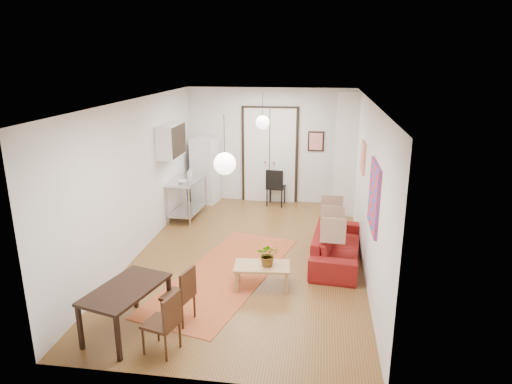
# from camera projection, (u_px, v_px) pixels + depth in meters

# --- Properties ---
(floor) EXTENTS (7.00, 7.00, 0.00)m
(floor) POSITION_uv_depth(u_px,v_px,m) (249.00, 256.00, 8.65)
(floor) COLOR brown
(floor) RESTS_ON ground
(ceiling) EXTENTS (4.20, 7.00, 0.02)m
(ceiling) POSITION_uv_depth(u_px,v_px,m) (248.00, 101.00, 7.82)
(ceiling) COLOR white
(ceiling) RESTS_ON wall_back
(wall_back) EXTENTS (4.20, 0.02, 2.90)m
(wall_back) POSITION_uv_depth(u_px,v_px,m) (270.00, 146.00, 11.55)
(wall_back) COLOR silver
(wall_back) RESTS_ON floor
(wall_front) EXTENTS (4.20, 0.02, 2.90)m
(wall_front) POSITION_uv_depth(u_px,v_px,m) (198.00, 267.00, 4.91)
(wall_front) COLOR silver
(wall_front) RESTS_ON floor
(wall_left) EXTENTS (0.02, 7.00, 2.90)m
(wall_left) POSITION_uv_depth(u_px,v_px,m) (138.00, 178.00, 8.52)
(wall_left) COLOR silver
(wall_left) RESTS_ON floor
(wall_right) EXTENTS (0.02, 7.00, 2.90)m
(wall_right) POSITION_uv_depth(u_px,v_px,m) (367.00, 187.00, 7.95)
(wall_right) COLOR silver
(wall_right) RESTS_ON floor
(double_doors) EXTENTS (1.44, 0.06, 2.50)m
(double_doors) POSITION_uv_depth(u_px,v_px,m) (270.00, 156.00, 11.58)
(double_doors) COLOR white
(double_doors) RESTS_ON wall_back
(stub_partition) EXTENTS (0.50, 0.10, 2.90)m
(stub_partition) POSITION_uv_depth(u_px,v_px,m) (346.00, 156.00, 10.40)
(stub_partition) COLOR silver
(stub_partition) RESTS_ON floor
(wall_cabinet) EXTENTS (0.35, 1.00, 0.70)m
(wall_cabinet) POSITION_uv_depth(u_px,v_px,m) (171.00, 140.00, 9.79)
(wall_cabinet) COLOR white
(wall_cabinet) RESTS_ON wall_left
(painting_popart) EXTENTS (0.05, 1.00, 1.00)m
(painting_popart) POSITION_uv_depth(u_px,v_px,m) (374.00, 197.00, 6.71)
(painting_popart) COLOR red
(painting_popart) RESTS_ON wall_right
(painting_abstract) EXTENTS (0.05, 0.50, 0.60)m
(painting_abstract) POSITION_uv_depth(u_px,v_px,m) (363.00, 157.00, 8.61)
(painting_abstract) COLOR beige
(painting_abstract) RESTS_ON wall_right
(poster_back) EXTENTS (0.40, 0.03, 0.50)m
(poster_back) POSITION_uv_depth(u_px,v_px,m) (316.00, 141.00, 11.33)
(poster_back) COLOR red
(poster_back) RESTS_ON wall_back
(print_left) EXTENTS (0.03, 0.44, 0.54)m
(print_left) POSITION_uv_depth(u_px,v_px,m) (172.00, 134.00, 10.27)
(print_left) COLOR #975E3F
(print_left) RESTS_ON wall_left
(pendant_back) EXTENTS (0.30, 0.30, 0.80)m
(pendant_back) POSITION_uv_depth(u_px,v_px,m) (263.00, 122.00, 9.90)
(pendant_back) COLOR white
(pendant_back) RESTS_ON ceiling
(pendant_front) EXTENTS (0.30, 0.30, 0.80)m
(pendant_front) POSITION_uv_depth(u_px,v_px,m) (225.00, 164.00, 6.11)
(pendant_front) COLOR white
(pendant_front) RESTS_ON ceiling
(kilim_rug) EXTENTS (2.28, 3.93, 0.01)m
(kilim_rug) POSITION_uv_depth(u_px,v_px,m) (226.00, 274.00, 7.93)
(kilim_rug) COLOR #B3522C
(kilim_rug) RESTS_ON floor
(sofa) EXTENTS (2.14, 1.00, 0.60)m
(sofa) POSITION_uv_depth(u_px,v_px,m) (337.00, 245.00, 8.36)
(sofa) COLOR maroon
(sofa) RESTS_ON floor
(coffee_table) EXTENTS (0.93, 0.57, 0.40)m
(coffee_table) POSITION_uv_depth(u_px,v_px,m) (262.00, 268.00, 7.37)
(coffee_table) COLOR #AA8350
(coffee_table) RESTS_ON floor
(potted_plant) EXTENTS (0.33, 0.37, 0.39)m
(potted_plant) POSITION_uv_depth(u_px,v_px,m) (268.00, 255.00, 7.29)
(potted_plant) COLOR #35662E
(potted_plant) RESTS_ON coffee_table
(kitchen_counter) EXTENTS (0.69, 1.24, 0.92)m
(kitchen_counter) POSITION_uv_depth(u_px,v_px,m) (187.00, 193.00, 10.55)
(kitchen_counter) COLOR silver
(kitchen_counter) RESTS_ON floor
(bowl) EXTENTS (0.23, 0.23, 0.05)m
(bowl) POSITION_uv_depth(u_px,v_px,m) (183.00, 182.00, 10.17)
(bowl) COLOR silver
(bowl) RESTS_ON kitchen_counter
(soap_bottle) EXTENTS (0.09, 0.09, 0.19)m
(soap_bottle) POSITION_uv_depth(u_px,v_px,m) (189.00, 173.00, 10.67)
(soap_bottle) COLOR teal
(soap_bottle) RESTS_ON kitchen_counter
(fridge) EXTENTS (0.66, 0.66, 1.67)m
(fridge) POSITION_uv_depth(u_px,v_px,m) (205.00, 171.00, 11.62)
(fridge) COLOR silver
(fridge) RESTS_ON floor
(dining_table) EXTENTS (0.98, 1.34, 0.67)m
(dining_table) POSITION_uv_depth(u_px,v_px,m) (126.00, 293.00, 6.10)
(dining_table) COLOR black
(dining_table) RESTS_ON floor
(dining_chair_near) EXTENTS (0.48, 0.60, 0.83)m
(dining_chair_near) POSITION_uv_depth(u_px,v_px,m) (179.00, 288.00, 6.47)
(dining_chair_near) COLOR #372011
(dining_chair_near) RESTS_ON floor
(dining_chair_far) EXTENTS (0.48, 0.60, 0.83)m
(dining_chair_far) POSITION_uv_depth(u_px,v_px,m) (163.00, 315.00, 5.80)
(dining_chair_far) COLOR #372011
(dining_chair_far) RESTS_ON floor
(black_side_chair) EXTENTS (0.49, 0.49, 0.95)m
(black_side_chair) POSITION_uv_depth(u_px,v_px,m) (276.00, 183.00, 11.54)
(black_side_chair) COLOR black
(black_side_chair) RESTS_ON floor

